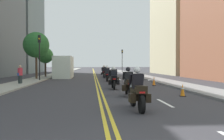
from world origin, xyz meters
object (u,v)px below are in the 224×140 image
(motorcycle_0, at_px, (138,93))
(traffic_cone_1, at_px, (154,81))
(traffic_light_near, at_px, (39,49))
(motorcycle_1, at_px, (128,84))
(motorcycle_5, at_px, (107,74))
(street_tree_1, at_px, (36,45))
(traffic_cone_0, at_px, (183,90))
(motorcycle_4, at_px, (107,75))
(traffic_light_far, at_px, (122,57))
(motorcycle_2, at_px, (113,80))
(motorcycle_6, at_px, (104,73))
(motorcycle_7, at_px, (104,72))
(parked_truck, at_px, (64,68))
(pedestrian_0, at_px, (20,75))
(motorcycle_3, at_px, (114,77))
(street_tree_0, at_px, (45,56))

(motorcycle_0, distance_m, traffic_cone_1, 11.48)
(motorcycle_0, bearing_deg, traffic_light_near, 111.15)
(motorcycle_1, xyz_separation_m, motorcycle_5, (-0.13, 16.45, -0.00))
(motorcycle_0, relative_size, street_tree_1, 0.41)
(motorcycle_1, bearing_deg, traffic_cone_0, -6.15)
(motorcycle_4, height_order, traffic_light_near, traffic_light_near)
(traffic_light_far, bearing_deg, traffic_cone_0, -92.22)
(motorcycle_2, bearing_deg, motorcycle_4, 90.05)
(motorcycle_4, height_order, motorcycle_6, motorcycle_6)
(street_tree_1, bearing_deg, motorcycle_5, 5.10)
(motorcycle_7, distance_m, parked_truck, 7.43)
(traffic_cone_1, distance_m, parked_truck, 15.77)
(pedestrian_0, distance_m, parked_truck, 11.76)
(parked_truck, bearing_deg, motorcycle_7, 41.02)
(motorcycle_2, distance_m, street_tree_1, 14.50)
(motorcycle_5, distance_m, motorcycle_7, 8.21)
(traffic_cone_0, xyz_separation_m, street_tree_1, (-11.30, 16.08, 3.64))
(motorcycle_0, relative_size, motorcycle_3, 1.05)
(motorcycle_5, height_order, traffic_light_far, traffic_light_far)
(pedestrian_0, bearing_deg, motorcycle_4, 142.57)
(motorcycle_5, xyz_separation_m, street_tree_0, (-8.11, 4.16, 2.28))
(motorcycle_2, distance_m, parked_truck, 16.62)
(traffic_cone_1, relative_size, street_tree_1, 0.14)
(traffic_light_near, bearing_deg, street_tree_0, 95.84)
(motorcycle_1, height_order, traffic_light_near, traffic_light_near)
(traffic_light_near, bearing_deg, traffic_cone_0, -52.13)
(motorcycle_2, bearing_deg, pedestrian_0, 151.19)
(street_tree_0, bearing_deg, traffic_cone_1, -50.60)
(street_tree_0, bearing_deg, motorcycle_7, 26.37)
(traffic_light_near, height_order, street_tree_1, street_tree_1)
(traffic_cone_0, height_order, street_tree_0, street_tree_0)
(motorcycle_0, height_order, traffic_cone_1, motorcycle_0)
(motorcycle_0, relative_size, motorcycle_6, 0.98)
(motorcycle_5, bearing_deg, motorcycle_0, -91.77)
(parked_truck, bearing_deg, motorcycle_1, -74.06)
(motorcycle_2, height_order, motorcycle_4, motorcycle_4)
(traffic_cone_1, xyz_separation_m, street_tree_1, (-11.53, 8.97, 3.61))
(motorcycle_0, bearing_deg, street_tree_1, 110.60)
(motorcycle_2, bearing_deg, motorcycle_1, -82.87)
(traffic_cone_1, xyz_separation_m, pedestrian_0, (-11.29, 1.57, 0.48))
(motorcycle_2, distance_m, motorcycle_7, 20.65)
(motorcycle_7, xyz_separation_m, traffic_cone_0, (3.00, -25.03, -0.33))
(motorcycle_1, distance_m, motorcycle_7, 24.66)
(motorcycle_1, height_order, motorcycle_3, motorcycle_1)
(motorcycle_0, distance_m, street_tree_1, 21.77)
(traffic_cone_0, height_order, traffic_light_near, traffic_light_near)
(motorcycle_3, distance_m, motorcycle_7, 17.02)
(motorcycle_6, relative_size, street_tree_0, 0.57)
(motorcycle_3, height_order, pedestrian_0, pedestrian_0)
(motorcycle_4, relative_size, street_tree_0, 0.55)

